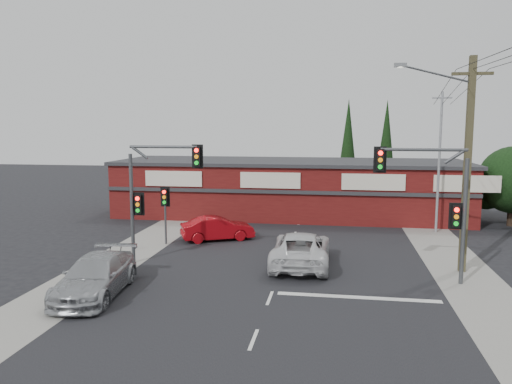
# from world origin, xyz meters

# --- Properties ---
(ground) EXTENTS (120.00, 120.00, 0.00)m
(ground) POSITION_xyz_m (0.00, 0.00, 0.00)
(ground) COLOR black
(ground) RESTS_ON ground
(road_strip) EXTENTS (14.00, 70.00, 0.01)m
(road_strip) POSITION_xyz_m (0.00, 5.00, 0.01)
(road_strip) COLOR black
(road_strip) RESTS_ON ground
(verge_left) EXTENTS (3.00, 70.00, 0.02)m
(verge_left) POSITION_xyz_m (-8.50, 5.00, 0.01)
(verge_left) COLOR gray
(verge_left) RESTS_ON ground
(verge_right) EXTENTS (3.00, 70.00, 0.02)m
(verge_right) POSITION_xyz_m (8.50, 5.00, 0.01)
(verge_right) COLOR gray
(verge_right) RESTS_ON ground
(stop_line) EXTENTS (6.50, 0.35, 0.01)m
(stop_line) POSITION_xyz_m (3.50, -1.50, 0.01)
(stop_line) COLOR silver
(stop_line) RESTS_ON ground
(white_suv) EXTENTS (2.82, 5.98, 1.65)m
(white_suv) POSITION_xyz_m (0.88, 2.90, 0.83)
(white_suv) COLOR silver
(white_suv) RESTS_ON ground
(silver_suv) EXTENTS (2.75, 5.67, 1.59)m
(silver_suv) POSITION_xyz_m (-7.06, -2.89, 0.79)
(silver_suv) COLOR #A9ACAF
(silver_suv) RESTS_ON ground
(red_sedan) EXTENTS (4.58, 3.25, 1.44)m
(red_sedan) POSITION_xyz_m (-4.49, 7.54, 0.72)
(red_sedan) COLOR #A00910
(red_sedan) RESTS_ON ground
(lane_dashes) EXTENTS (0.12, 53.14, 0.01)m
(lane_dashes) POSITION_xyz_m (0.00, 7.77, 0.01)
(lane_dashes) COLOR silver
(lane_dashes) RESTS_ON ground
(shop_building) EXTENTS (27.30, 8.40, 4.22)m
(shop_building) POSITION_xyz_m (-0.99, 16.99, 2.13)
(shop_building) COLOR #501010
(shop_building) RESTS_ON ground
(conifer_near) EXTENTS (1.80, 1.80, 9.25)m
(conifer_near) POSITION_xyz_m (3.50, 24.00, 5.48)
(conifer_near) COLOR #2D2116
(conifer_near) RESTS_ON ground
(conifer_far) EXTENTS (1.80, 1.80, 9.25)m
(conifer_far) POSITION_xyz_m (7.00, 26.00, 5.48)
(conifer_far) COLOR #2D2116
(conifer_far) RESTS_ON ground
(traffic_mast_left) EXTENTS (3.77, 0.27, 5.97)m
(traffic_mast_left) POSITION_xyz_m (-6.43, 2.00, 3.93)
(traffic_mast_left) COLOR #47494C
(traffic_mast_left) RESTS_ON ground
(traffic_mast_right) EXTENTS (3.96, 0.27, 5.97)m
(traffic_mast_right) POSITION_xyz_m (6.86, 1.00, 3.95)
(traffic_mast_right) COLOR #47494C
(traffic_mast_right) RESTS_ON ground
(pedestal_signal) EXTENTS (0.55, 0.27, 3.38)m
(pedestal_signal) POSITION_xyz_m (-7.20, 6.01, 2.41)
(pedestal_signal) COLOR #47494C
(pedestal_signal) RESTS_ON ground
(utility_pole) EXTENTS (4.38, 0.59, 10.00)m
(utility_pole) POSITION_xyz_m (8.36, 2.99, 5.40)
(utility_pole) COLOR #4D462B
(utility_pole) RESTS_ON ground
(steel_pole) EXTENTS (1.20, 0.16, 9.00)m
(steel_pole) POSITION_xyz_m (9.00, 12.00, 4.70)
(steel_pole) COLOR gray
(steel_pole) RESTS_ON ground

